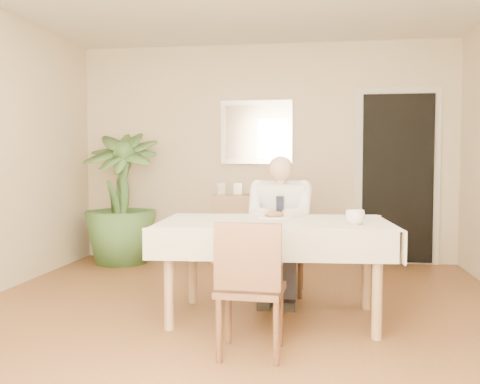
# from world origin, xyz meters

# --- Properties ---
(room) EXTENTS (5.00, 5.02, 2.60)m
(room) POSITION_xyz_m (0.00, 0.00, 1.30)
(room) COLOR brown
(room) RESTS_ON ground
(window) EXTENTS (1.34, 0.04, 1.44)m
(window) POSITION_xyz_m (0.00, -2.47, 1.45)
(window) COLOR beige
(window) RESTS_ON room
(doorway) EXTENTS (0.96, 0.07, 2.10)m
(doorway) POSITION_xyz_m (1.55, 2.46, 1.00)
(doorway) COLOR beige
(doorway) RESTS_ON ground
(mirror) EXTENTS (0.86, 0.04, 0.76)m
(mirror) POSITION_xyz_m (-0.10, 2.47, 1.55)
(mirror) COLOR silver
(mirror) RESTS_ON room
(dining_table) EXTENTS (1.78, 1.12, 0.75)m
(dining_table) POSITION_xyz_m (0.30, 0.07, 0.67)
(dining_table) COLOR #9D7E58
(dining_table) RESTS_ON ground
(chair_far) EXTENTS (0.42, 0.42, 0.88)m
(chair_far) POSITION_xyz_m (0.30, 0.95, 0.49)
(chair_far) COLOR #492719
(chair_far) RESTS_ON ground
(chair_near) EXTENTS (0.42, 0.42, 0.84)m
(chair_near) POSITION_xyz_m (0.22, -0.77, 0.47)
(chair_near) COLOR #492719
(chair_near) RESTS_ON ground
(seated_man) EXTENTS (0.48, 0.72, 1.24)m
(seated_man) POSITION_xyz_m (0.30, 0.66, 0.69)
(seated_man) COLOR white
(seated_man) RESTS_ON ground
(plate) EXTENTS (0.26, 0.26, 0.02)m
(plate) POSITION_xyz_m (0.28, 0.24, 0.76)
(plate) COLOR white
(plate) RESTS_ON dining_table
(food) EXTENTS (0.14, 0.14, 0.06)m
(food) POSITION_xyz_m (0.28, 0.24, 0.78)
(food) COLOR brown
(food) RESTS_ON dining_table
(knife) EXTENTS (0.01, 0.13, 0.01)m
(knife) POSITION_xyz_m (0.32, 0.18, 0.78)
(knife) COLOR silver
(knife) RESTS_ON dining_table
(fork) EXTENTS (0.01, 0.13, 0.01)m
(fork) POSITION_xyz_m (0.24, 0.18, 0.78)
(fork) COLOR silver
(fork) RESTS_ON dining_table
(coffee_mug) EXTENTS (0.17, 0.17, 0.11)m
(coffee_mug) POSITION_xyz_m (0.89, -0.12, 0.81)
(coffee_mug) COLOR white
(coffee_mug) RESTS_ON dining_table
(sideboard) EXTENTS (1.02, 0.40, 0.80)m
(sideboard) POSITION_xyz_m (-0.10, 2.32, 0.40)
(sideboard) COLOR #9D7E58
(sideboard) RESTS_ON ground
(photo_frame_left) EXTENTS (0.10, 0.02, 0.14)m
(photo_frame_left) POSITION_xyz_m (-0.51, 2.34, 0.87)
(photo_frame_left) COLOR silver
(photo_frame_left) RESTS_ON sideboard
(photo_frame_center) EXTENTS (0.10, 0.02, 0.14)m
(photo_frame_center) POSITION_xyz_m (-0.31, 2.37, 0.87)
(photo_frame_center) COLOR silver
(photo_frame_center) RESTS_ON sideboard
(photo_frame_right) EXTENTS (0.10, 0.02, 0.14)m
(photo_frame_right) POSITION_xyz_m (0.02, 2.37, 0.87)
(photo_frame_right) COLOR silver
(photo_frame_right) RESTS_ON sideboard
(potted_palm) EXTENTS (0.91, 0.91, 1.54)m
(potted_palm) POSITION_xyz_m (-1.66, 2.06, 0.77)
(potted_palm) COLOR #345626
(potted_palm) RESTS_ON ground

